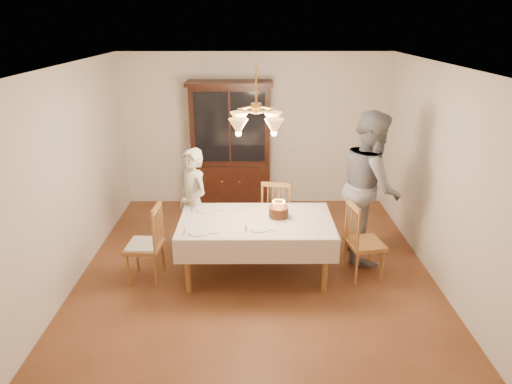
{
  "coord_description": "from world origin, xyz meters",
  "views": [
    {
      "loc": [
        -0.03,
        -5.16,
        3.09
      ],
      "look_at": [
        0.0,
        0.2,
        1.05
      ],
      "focal_mm": 32.0,
      "sensor_mm": 36.0,
      "label": 1
    }
  ],
  "objects_px": {
    "chair_far_side": "(277,215)",
    "elderly_woman": "(193,203)",
    "birthday_cake": "(279,213)",
    "china_hutch": "(231,149)",
    "dining_table": "(256,225)"
  },
  "relations": [
    {
      "from": "dining_table",
      "to": "chair_far_side",
      "type": "distance_m",
      "value": 0.95
    },
    {
      "from": "dining_table",
      "to": "china_hutch",
      "type": "distance_m",
      "value": 2.32
    },
    {
      "from": "dining_table",
      "to": "birthday_cake",
      "type": "distance_m",
      "value": 0.32
    },
    {
      "from": "china_hutch",
      "to": "chair_far_side",
      "type": "distance_m",
      "value": 1.67
    },
    {
      "from": "dining_table",
      "to": "china_hutch",
      "type": "xyz_separation_m",
      "value": [
        -0.41,
        2.25,
        0.36
      ]
    },
    {
      "from": "elderly_woman",
      "to": "china_hutch",
      "type": "bearing_deg",
      "value": 128.35
    },
    {
      "from": "chair_far_side",
      "to": "birthday_cake",
      "type": "height_order",
      "value": "chair_far_side"
    },
    {
      "from": "dining_table",
      "to": "elderly_woman",
      "type": "xyz_separation_m",
      "value": [
        -0.84,
        0.53,
        0.08
      ]
    },
    {
      "from": "chair_far_side",
      "to": "elderly_woman",
      "type": "relative_size",
      "value": 0.66
    },
    {
      "from": "elderly_woman",
      "to": "chair_far_side",
      "type": "bearing_deg",
      "value": 68.67
    },
    {
      "from": "dining_table",
      "to": "chair_far_side",
      "type": "bearing_deg",
      "value": 70.58
    },
    {
      "from": "dining_table",
      "to": "china_hutch",
      "type": "height_order",
      "value": "china_hutch"
    },
    {
      "from": "elderly_woman",
      "to": "birthday_cake",
      "type": "xyz_separation_m",
      "value": [
        1.12,
        -0.47,
        0.07
      ]
    },
    {
      "from": "china_hutch",
      "to": "birthday_cake",
      "type": "relative_size",
      "value": 7.2
    },
    {
      "from": "birthday_cake",
      "to": "china_hutch",
      "type": "bearing_deg",
      "value": 107.5
    }
  ]
}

